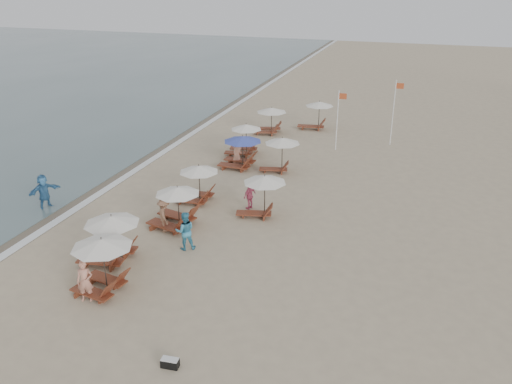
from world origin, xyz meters
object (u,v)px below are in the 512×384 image
(beachgoer_mid_b, at_px, (164,215))
(waterline_walker, at_px, (44,191))
(inland_station_2, at_px, (315,113))
(lounger_station_1, at_px, (109,238))
(lounger_station_3, at_px, (196,183))
(lounger_station_4, at_px, (239,151))
(inland_station_1, at_px, (279,150))
(beachgoer_near, at_px, (85,281))
(lounger_station_0, at_px, (100,263))
(inland_station_0, at_px, (261,191))
(lounger_station_2, at_px, (173,208))
(lounger_station_5, at_px, (243,140))
(duffel_bag, at_px, (170,363))
(lounger_station_6, at_px, (269,120))
(flag_pole_near, at_px, (338,117))
(beachgoer_far_b, at_px, (237,151))
(beachgoer_mid_a, at_px, (185,231))
(beachgoer_far_a, at_px, (250,196))

(beachgoer_mid_b, distance_m, waterline_walker, 7.41)
(inland_station_2, height_order, waterline_walker, inland_station_2)
(lounger_station_1, height_order, lounger_station_3, lounger_station_1)
(lounger_station_3, bearing_deg, lounger_station_4, 86.54)
(lounger_station_1, distance_m, lounger_station_4, 13.10)
(inland_station_1, height_order, beachgoer_near, inland_station_1)
(lounger_station_0, height_order, inland_station_0, lounger_station_0)
(lounger_station_2, bearing_deg, lounger_station_5, 92.41)
(lounger_station_3, height_order, duffel_bag, lounger_station_3)
(lounger_station_1, distance_m, lounger_station_6, 21.05)
(lounger_station_6, relative_size, inland_station_1, 1.01)
(lounger_station_3, distance_m, flag_pole_near, 12.85)
(lounger_station_2, height_order, beachgoer_near, lounger_station_2)
(lounger_station_4, bearing_deg, waterline_walker, -130.07)
(beachgoer_near, xyz_separation_m, beachgoer_far_b, (0.08, 16.59, 0.00))
(lounger_station_3, xyz_separation_m, beachgoer_mid_a, (1.76, -5.11, -0.17))
(lounger_station_4, distance_m, inland_station_0, 7.57)
(lounger_station_5, height_order, inland_station_0, inland_station_0)
(lounger_station_1, bearing_deg, beachgoer_far_b, 86.34)
(lounger_station_0, bearing_deg, flag_pole_near, 75.13)
(lounger_station_1, bearing_deg, lounger_station_6, 87.79)
(lounger_station_5, height_order, inland_station_2, inland_station_2)
(inland_station_2, bearing_deg, flag_pole_near, -61.14)
(lounger_station_0, bearing_deg, beachgoer_near, -110.21)
(duffel_bag, bearing_deg, lounger_station_0, 145.66)
(beachgoer_mid_b, relative_size, beachgoer_far_a, 1.12)
(beachgoer_far_a, bearing_deg, beachgoer_near, 4.74)
(lounger_station_2, bearing_deg, lounger_station_6, 91.00)
(beachgoer_far_a, xyz_separation_m, waterline_walker, (-10.51, -3.34, 0.18))
(beachgoer_mid_a, relative_size, beachgoer_far_b, 1.07)
(lounger_station_6, height_order, inland_station_1, inland_station_1)
(beachgoer_mid_b, height_order, duffel_bag, beachgoer_mid_b)
(lounger_station_5, relative_size, duffel_bag, 4.20)
(beachgoer_mid_a, bearing_deg, lounger_station_6, -113.98)
(duffel_bag, xyz_separation_m, flag_pole_near, (1.00, 23.92, 2.22))
(lounger_station_0, xyz_separation_m, lounger_station_4, (0.21, 15.27, -0.23))
(lounger_station_2, bearing_deg, beachgoer_near, -92.63)
(lounger_station_0, xyz_separation_m, duffel_bag, (4.53, -3.10, -1.15))
(beachgoer_mid_b, xyz_separation_m, waterline_walker, (-7.40, 0.45, 0.09))
(lounger_station_2, relative_size, beachgoer_far_a, 1.79)
(flag_pole_near, bearing_deg, duffel_bag, -92.39)
(beachgoer_mid_b, height_order, beachgoer_far_b, beachgoer_far_b)
(inland_station_1, height_order, flag_pole_near, flag_pole_near)
(lounger_station_2, xyz_separation_m, beachgoer_near, (-0.32, -6.92, -0.15))
(inland_station_0, relative_size, beachgoer_mid_b, 1.54)
(waterline_walker, bearing_deg, beachgoer_far_a, -45.92)
(lounger_station_0, relative_size, lounger_station_2, 0.95)
(lounger_station_0, height_order, inland_station_1, lounger_station_0)
(lounger_station_1, relative_size, flag_pole_near, 0.64)
(lounger_station_2, xyz_separation_m, lounger_station_5, (-0.49, 11.62, 0.06))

